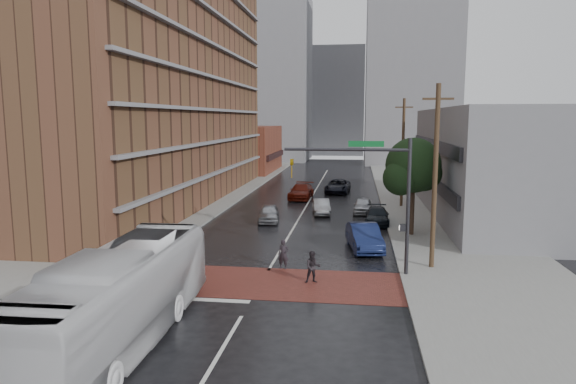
% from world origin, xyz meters
% --- Properties ---
extents(ground, '(160.00, 160.00, 0.00)m').
position_xyz_m(ground, '(0.00, 0.00, 0.00)').
color(ground, black).
rests_on(ground, ground).
extents(crosswalk, '(14.00, 5.00, 0.02)m').
position_xyz_m(crosswalk, '(0.00, 0.50, 0.01)').
color(crosswalk, maroon).
rests_on(crosswalk, ground).
extents(sidewalk_west, '(9.00, 90.00, 0.15)m').
position_xyz_m(sidewalk_west, '(-11.50, 25.00, 0.07)').
color(sidewalk_west, gray).
rests_on(sidewalk_west, ground).
extents(sidewalk_east, '(9.00, 90.00, 0.15)m').
position_xyz_m(sidewalk_east, '(11.50, 25.00, 0.07)').
color(sidewalk_east, gray).
rests_on(sidewalk_east, ground).
extents(apartment_block, '(10.00, 44.00, 28.00)m').
position_xyz_m(apartment_block, '(-14.00, 24.00, 14.00)').
color(apartment_block, brown).
rests_on(apartment_block, ground).
extents(storefront_west, '(8.00, 16.00, 7.00)m').
position_xyz_m(storefront_west, '(-12.00, 54.00, 3.50)').
color(storefront_west, brown).
rests_on(storefront_west, ground).
extents(building_east, '(11.00, 26.00, 9.00)m').
position_xyz_m(building_east, '(16.50, 20.00, 4.50)').
color(building_east, slate).
rests_on(building_east, ground).
extents(distant_tower_west, '(18.00, 16.00, 32.00)m').
position_xyz_m(distant_tower_west, '(-14.00, 78.00, 16.00)').
color(distant_tower_west, slate).
rests_on(distant_tower_west, ground).
extents(distant_tower_east, '(16.00, 14.00, 36.00)m').
position_xyz_m(distant_tower_east, '(14.00, 72.00, 18.00)').
color(distant_tower_east, slate).
rests_on(distant_tower_east, ground).
extents(distant_tower_center, '(12.00, 10.00, 24.00)m').
position_xyz_m(distant_tower_center, '(0.00, 95.00, 12.00)').
color(distant_tower_center, slate).
rests_on(distant_tower_center, ground).
extents(street_tree, '(4.20, 4.10, 6.90)m').
position_xyz_m(street_tree, '(8.52, 12.03, 4.73)').
color(street_tree, '#332319').
rests_on(street_tree, ground).
extents(signal_mast, '(6.50, 0.30, 7.20)m').
position_xyz_m(signal_mast, '(5.85, 2.50, 4.73)').
color(signal_mast, '#2D2D33').
rests_on(signal_mast, ground).
extents(utility_pole_near, '(1.60, 0.26, 10.00)m').
position_xyz_m(utility_pole_near, '(8.80, 4.00, 5.14)').
color(utility_pole_near, '#473321').
rests_on(utility_pole_near, ground).
extents(utility_pole_far, '(1.60, 0.26, 10.00)m').
position_xyz_m(utility_pole_far, '(8.80, 24.00, 5.14)').
color(utility_pole_far, '#473321').
rests_on(utility_pole_far, ground).
extents(transit_bus, '(3.23, 12.74, 3.53)m').
position_xyz_m(transit_bus, '(-3.79, -7.29, 1.77)').
color(transit_bus, silver).
rests_on(transit_bus, ground).
extents(pedestrian_a, '(0.62, 0.43, 1.62)m').
position_xyz_m(pedestrian_a, '(0.76, 3.00, 0.81)').
color(pedestrian_a, black).
rests_on(pedestrian_a, ground).
extents(pedestrian_b, '(0.91, 0.78, 1.62)m').
position_xyz_m(pedestrian_b, '(2.57, 0.82, 0.81)').
color(pedestrian_b, black).
rests_on(pedestrian_b, ground).
extents(car_travel_a, '(2.08, 4.19, 1.37)m').
position_xyz_m(car_travel_a, '(-2.26, 15.76, 0.69)').
color(car_travel_a, '#9E9FA5').
rests_on(car_travel_a, ground).
extents(car_travel_b, '(1.92, 4.06, 1.28)m').
position_xyz_m(car_travel_b, '(1.67, 19.61, 0.64)').
color(car_travel_b, '#AEB1B6').
rests_on(car_travel_b, ground).
extents(car_travel_c, '(2.43, 5.39, 1.53)m').
position_xyz_m(car_travel_c, '(-0.98, 27.88, 0.77)').
color(car_travel_c, maroon).
rests_on(car_travel_c, ground).
extents(suv_travel, '(2.87, 5.56, 1.50)m').
position_xyz_m(suv_travel, '(2.58, 32.62, 0.75)').
color(suv_travel, black).
rests_on(suv_travel, ground).
extents(car_parked_near, '(2.52, 5.17, 1.63)m').
position_xyz_m(car_parked_near, '(5.20, 7.77, 0.82)').
color(car_parked_near, '#16204D').
rests_on(car_parked_near, ground).
extents(car_parked_mid, '(1.87, 4.46, 1.29)m').
position_xyz_m(car_parked_mid, '(6.30, 16.00, 0.64)').
color(car_parked_mid, black).
rests_on(car_parked_mid, ground).
extents(car_parked_far, '(1.83, 4.05, 1.35)m').
position_xyz_m(car_parked_far, '(5.25, 20.65, 0.68)').
color(car_parked_far, '#A9ACB1').
rests_on(car_parked_far, ground).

